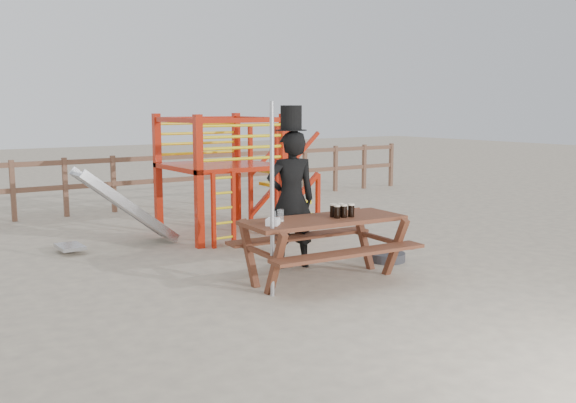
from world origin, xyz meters
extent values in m
plane|color=#C0B195|center=(0.00, 0.00, 0.00)|extent=(60.00, 60.00, 0.00)
cube|color=brown|center=(0.00, 7.00, 1.10)|extent=(15.00, 0.06, 0.10)
cube|color=brown|center=(0.00, 7.00, 0.60)|extent=(15.00, 0.06, 0.10)
cube|color=brown|center=(-2.50, 7.00, 0.60)|extent=(0.09, 0.09, 1.20)
cube|color=brown|center=(-1.50, 7.00, 0.60)|extent=(0.09, 0.09, 1.20)
cube|color=brown|center=(-0.50, 7.00, 0.60)|extent=(0.09, 0.09, 1.20)
cube|color=brown|center=(0.50, 7.00, 0.60)|extent=(0.09, 0.09, 1.20)
cube|color=brown|center=(1.50, 7.00, 0.60)|extent=(0.09, 0.09, 1.20)
cube|color=brown|center=(2.50, 7.00, 0.60)|extent=(0.09, 0.09, 1.20)
cube|color=brown|center=(3.50, 7.00, 0.60)|extent=(0.09, 0.09, 1.20)
cube|color=brown|center=(4.50, 7.00, 0.60)|extent=(0.09, 0.09, 1.20)
cube|color=brown|center=(5.50, 7.00, 0.60)|extent=(0.09, 0.09, 1.20)
cube|color=brown|center=(6.50, 7.00, 0.60)|extent=(0.09, 0.09, 1.20)
cube|color=brown|center=(7.50, 7.00, 0.60)|extent=(0.09, 0.09, 1.20)
cube|color=#B5200C|center=(-0.60, 2.80, 1.05)|extent=(0.12, 0.12, 2.10)
cube|color=#B5200C|center=(1.00, 2.80, 1.05)|extent=(0.12, 0.12, 2.10)
cube|color=#B5200C|center=(-0.60, 4.40, 1.05)|extent=(0.12, 0.12, 2.10)
cube|color=#B5200C|center=(1.00, 4.40, 1.05)|extent=(0.12, 0.12, 2.10)
cube|color=#B5200C|center=(0.20, 3.60, 1.20)|extent=(1.72, 1.72, 0.08)
cube|color=#B5200C|center=(0.20, 2.80, 2.00)|extent=(1.60, 0.08, 0.08)
cube|color=#B5200C|center=(0.20, 4.40, 2.00)|extent=(1.60, 0.08, 0.08)
cube|color=#B5200C|center=(-0.60, 3.60, 2.00)|extent=(0.08, 1.60, 0.08)
cube|color=#B5200C|center=(1.00, 3.60, 2.00)|extent=(0.08, 1.60, 0.08)
cylinder|color=yellow|center=(0.20, 2.80, 1.38)|extent=(1.50, 0.05, 0.05)
cylinder|color=yellow|center=(0.20, 4.40, 1.38)|extent=(1.50, 0.05, 0.05)
cylinder|color=yellow|center=(0.20, 2.80, 1.56)|extent=(1.50, 0.05, 0.05)
cylinder|color=yellow|center=(0.20, 4.40, 1.56)|extent=(1.50, 0.05, 0.05)
cylinder|color=yellow|center=(0.20, 2.80, 1.74)|extent=(1.50, 0.05, 0.05)
cylinder|color=yellow|center=(0.20, 4.40, 1.74)|extent=(1.50, 0.05, 0.05)
cylinder|color=yellow|center=(0.20, 2.80, 1.92)|extent=(1.50, 0.05, 0.05)
cylinder|color=yellow|center=(0.20, 4.40, 1.92)|extent=(1.50, 0.05, 0.05)
cube|color=#B5200C|center=(-0.43, 2.65, 0.60)|extent=(0.06, 0.06, 1.20)
cube|color=#B5200C|center=(-0.07, 2.65, 0.60)|extent=(0.06, 0.06, 1.20)
cylinder|color=yellow|center=(-0.25, 2.65, 0.15)|extent=(0.36, 0.04, 0.04)
cylinder|color=yellow|center=(-0.25, 2.65, 0.39)|extent=(0.36, 0.04, 0.04)
cylinder|color=yellow|center=(-0.25, 2.65, 0.63)|extent=(0.36, 0.04, 0.04)
cylinder|color=yellow|center=(-0.25, 2.65, 0.87)|extent=(0.36, 0.04, 0.04)
cylinder|color=yellow|center=(-0.25, 2.65, 1.11)|extent=(0.36, 0.04, 0.04)
cube|color=yellow|center=(1.15, 3.60, 1.08)|extent=(0.30, 0.90, 0.06)
cube|color=yellow|center=(1.43, 3.60, 0.78)|extent=(0.30, 0.90, 0.06)
cube|color=yellow|center=(1.71, 3.60, 0.48)|extent=(0.30, 0.90, 0.06)
cube|color=yellow|center=(1.99, 3.60, 0.18)|extent=(0.30, 0.90, 0.06)
cube|color=#B5200C|center=(1.55, 3.15, 0.60)|extent=(0.95, 0.08, 0.86)
cube|color=#B5200C|center=(1.55, 4.05, 0.60)|extent=(0.95, 0.08, 0.86)
cube|color=#B0B2B7|center=(-1.50, 3.60, 0.62)|extent=(1.53, 0.55, 1.21)
cube|color=#B0B2B7|center=(-1.50, 3.33, 0.66)|extent=(1.58, 0.04, 1.28)
cube|color=#B0B2B7|center=(-1.50, 3.87, 0.66)|extent=(1.58, 0.04, 1.28)
cube|color=#B0B2B7|center=(-2.40, 3.60, 0.10)|extent=(0.35, 0.55, 0.05)
cube|color=brown|center=(-0.16, 0.18, 0.79)|extent=(2.15, 0.94, 0.05)
cube|color=brown|center=(-0.20, -0.40, 0.47)|extent=(2.12, 0.45, 0.04)
cube|color=brown|center=(-0.12, 0.75, 0.47)|extent=(2.12, 0.45, 0.04)
cube|color=brown|center=(-1.05, 0.24, 0.38)|extent=(0.18, 1.26, 0.76)
cube|color=brown|center=(0.73, 0.11, 0.38)|extent=(0.18, 1.26, 0.76)
imported|color=black|center=(-0.10, 0.99, 0.95)|extent=(0.79, 0.63, 1.90)
cube|color=#0C880F|center=(-0.06, 1.14, 1.18)|extent=(0.08, 0.04, 0.44)
cylinder|color=black|center=(-0.10, 0.99, 1.90)|extent=(0.43, 0.43, 0.01)
cylinder|color=black|center=(-0.10, 0.99, 2.07)|extent=(0.29, 0.29, 0.33)
cube|color=white|center=(-0.06, 1.13, 2.19)|extent=(0.15, 0.05, 0.04)
cylinder|color=#B2B2B7|center=(-1.08, -0.03, 1.14)|extent=(0.05, 0.05, 2.28)
cylinder|color=#313136|center=(1.23, 0.48, 0.06)|extent=(0.53, 0.53, 0.12)
cylinder|color=#313136|center=(1.23, 0.48, 0.17)|extent=(0.06, 0.06, 0.10)
cube|color=white|center=(-0.96, 0.14, 0.85)|extent=(0.23, 0.23, 0.08)
cylinder|color=black|center=(-0.03, 0.07, 0.89)|extent=(0.08, 0.08, 0.15)
cylinder|color=beige|center=(-0.03, 0.07, 0.97)|extent=(0.08, 0.08, 0.02)
cylinder|color=black|center=(0.08, 0.07, 0.89)|extent=(0.08, 0.08, 0.15)
cylinder|color=beige|center=(0.08, 0.07, 0.97)|extent=(0.08, 0.08, 0.02)
cylinder|color=black|center=(0.18, 0.05, 0.89)|extent=(0.08, 0.08, 0.15)
cylinder|color=beige|center=(0.18, 0.05, 0.97)|extent=(0.08, 0.08, 0.02)
cylinder|color=black|center=(-0.01, 0.18, 0.89)|extent=(0.08, 0.08, 0.15)
cylinder|color=beige|center=(-0.01, 0.18, 0.97)|extent=(0.08, 0.08, 0.02)
cylinder|color=black|center=(0.10, 0.16, 0.89)|extent=(0.08, 0.08, 0.15)
cylinder|color=beige|center=(0.10, 0.16, 0.97)|extent=(0.08, 0.08, 0.02)
cylinder|color=silver|center=(-0.75, 0.29, 0.89)|extent=(0.08, 0.08, 0.15)
cylinder|color=beige|center=(-0.75, 0.29, 0.82)|extent=(0.07, 0.07, 0.02)
cylinder|color=silver|center=(-0.89, 0.24, 0.89)|extent=(0.08, 0.08, 0.15)
cylinder|color=beige|center=(-0.89, 0.24, 0.82)|extent=(0.07, 0.07, 0.02)
camera|label=1|loc=(-5.08, -6.17, 2.21)|focal=40.00mm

